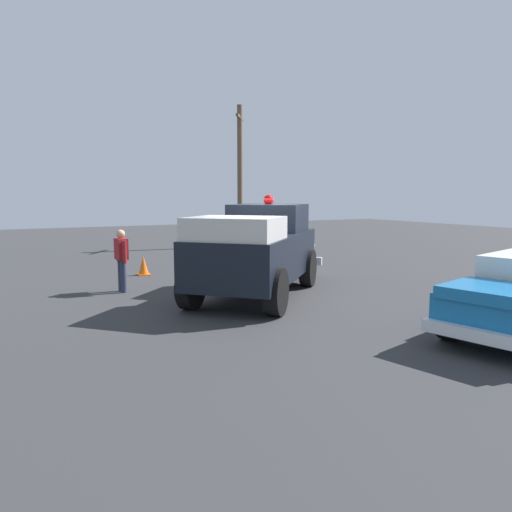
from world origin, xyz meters
name	(u,v)px	position (x,y,z in m)	size (l,w,h in m)	color
ground_plane	(260,296)	(0.00, 0.00, 0.00)	(60.00, 60.00, 0.00)	#333335
vintage_fire_truck	(259,249)	(-0.04, -0.17, 1.20)	(5.75, 5.73, 2.59)	black
spectator_standing	(121,256)	(3.03, -2.17, 0.96)	(0.30, 0.65, 1.68)	#2D334C
utility_pole	(240,174)	(-4.77, -10.99, 3.64)	(1.07, 1.47, 6.99)	brown
traffic_cone	(143,266)	(1.83, -4.59, 0.31)	(0.40, 0.40, 0.64)	orange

